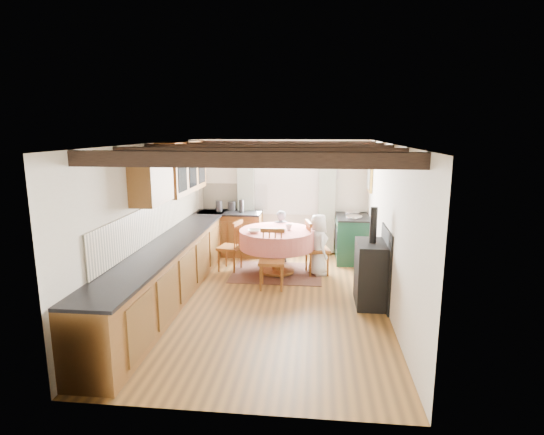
# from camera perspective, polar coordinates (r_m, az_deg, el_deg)

# --- Properties ---
(floor) EXTENTS (3.60, 5.50, 0.00)m
(floor) POSITION_cam_1_polar(r_m,az_deg,el_deg) (6.85, -0.71, -10.83)
(floor) COLOR olive
(floor) RESTS_ON ground
(ceiling) EXTENTS (3.60, 5.50, 0.00)m
(ceiling) POSITION_cam_1_polar(r_m,az_deg,el_deg) (6.33, -0.77, 9.68)
(ceiling) COLOR white
(ceiling) RESTS_ON ground
(wall_back) EXTENTS (3.60, 0.00, 2.40)m
(wall_back) POSITION_cam_1_polar(r_m,az_deg,el_deg) (9.18, 1.28, 2.73)
(wall_back) COLOR silver
(wall_back) RESTS_ON ground
(wall_front) EXTENTS (3.60, 0.00, 2.40)m
(wall_front) POSITION_cam_1_polar(r_m,az_deg,el_deg) (3.88, -5.58, -9.77)
(wall_front) COLOR silver
(wall_front) RESTS_ON ground
(wall_left) EXTENTS (0.00, 5.50, 2.40)m
(wall_left) POSITION_cam_1_polar(r_m,az_deg,el_deg) (6.93, -15.70, -0.60)
(wall_left) COLOR silver
(wall_left) RESTS_ON ground
(wall_right) EXTENTS (0.00, 5.50, 2.40)m
(wall_right) POSITION_cam_1_polar(r_m,az_deg,el_deg) (6.53, 15.16, -1.30)
(wall_right) COLOR silver
(wall_right) RESTS_ON ground
(beam_a) EXTENTS (3.60, 0.16, 0.16)m
(beam_a) POSITION_cam_1_polar(r_m,az_deg,el_deg) (4.36, -3.89, 7.63)
(beam_a) COLOR black
(beam_a) RESTS_ON ceiling
(beam_b) EXTENTS (3.60, 0.16, 0.16)m
(beam_b) POSITION_cam_1_polar(r_m,az_deg,el_deg) (5.35, -2.04, 8.37)
(beam_b) COLOR black
(beam_b) RESTS_ON ceiling
(beam_c) EXTENTS (3.60, 0.16, 0.16)m
(beam_c) POSITION_cam_1_polar(r_m,az_deg,el_deg) (6.34, -0.77, 8.87)
(beam_c) COLOR black
(beam_c) RESTS_ON ceiling
(beam_d) EXTENTS (3.60, 0.16, 0.16)m
(beam_d) POSITION_cam_1_polar(r_m,az_deg,el_deg) (7.33, 0.17, 9.23)
(beam_d) COLOR black
(beam_d) RESTS_ON ceiling
(beam_e) EXTENTS (3.60, 0.16, 0.16)m
(beam_e) POSITION_cam_1_polar(r_m,az_deg,el_deg) (8.33, 0.88, 9.51)
(beam_e) COLOR black
(beam_e) RESTS_ON ceiling
(splash_left) EXTENTS (0.02, 4.50, 0.55)m
(splash_left) POSITION_cam_1_polar(r_m,az_deg,el_deg) (7.19, -14.68, -0.11)
(splash_left) COLOR beige
(splash_left) RESTS_ON wall_left
(splash_back) EXTENTS (1.40, 0.02, 0.55)m
(splash_back) POSITION_cam_1_polar(r_m,az_deg,el_deg) (9.29, -4.90, 2.80)
(splash_back) COLOR beige
(splash_back) RESTS_ON wall_back
(base_cabinet_left) EXTENTS (0.60, 5.30, 0.88)m
(base_cabinet_left) POSITION_cam_1_polar(r_m,az_deg,el_deg) (7.02, -13.06, -6.74)
(base_cabinet_left) COLOR brown
(base_cabinet_left) RESTS_ON floor
(base_cabinet_back) EXTENTS (1.30, 0.60, 0.88)m
(base_cabinet_back) POSITION_cam_1_polar(r_m,az_deg,el_deg) (9.18, -5.45, -2.15)
(base_cabinet_back) COLOR brown
(base_cabinet_back) RESTS_ON floor
(worktop_left) EXTENTS (0.64, 5.30, 0.04)m
(worktop_left) POSITION_cam_1_polar(r_m,az_deg,el_deg) (6.88, -13.08, -3.11)
(worktop_left) COLOR black
(worktop_left) RESTS_ON base_cabinet_left
(worktop_back) EXTENTS (1.30, 0.64, 0.04)m
(worktop_back) POSITION_cam_1_polar(r_m,az_deg,el_deg) (9.06, -5.53, 0.64)
(worktop_back) COLOR black
(worktop_back) RESTS_ON base_cabinet_back
(wall_cabinet_glass) EXTENTS (0.34, 1.80, 0.90)m
(wall_cabinet_glass) POSITION_cam_1_polar(r_m,az_deg,el_deg) (7.88, -11.63, 6.54)
(wall_cabinet_glass) COLOR brown
(wall_cabinet_glass) RESTS_ON wall_left
(wall_cabinet_solid) EXTENTS (0.34, 0.90, 0.70)m
(wall_cabinet_solid) POSITION_cam_1_polar(r_m,az_deg,el_deg) (6.48, -15.60, 4.87)
(wall_cabinet_solid) COLOR brown
(wall_cabinet_solid) RESTS_ON wall_left
(window_frame) EXTENTS (1.34, 0.03, 1.54)m
(window_frame) POSITION_cam_1_polar(r_m,az_deg,el_deg) (9.10, 1.91, 5.20)
(window_frame) COLOR white
(window_frame) RESTS_ON wall_back
(window_pane) EXTENTS (1.20, 0.01, 1.40)m
(window_pane) POSITION_cam_1_polar(r_m,az_deg,el_deg) (9.11, 1.91, 5.20)
(window_pane) COLOR white
(window_pane) RESTS_ON wall_back
(curtain_left) EXTENTS (0.35, 0.10, 2.10)m
(curtain_left) POSITION_cam_1_polar(r_m,az_deg,el_deg) (9.19, -3.45, 2.09)
(curtain_left) COLOR silver
(curtain_left) RESTS_ON wall_back
(curtain_right) EXTENTS (0.35, 0.10, 2.10)m
(curtain_right) POSITION_cam_1_polar(r_m,az_deg,el_deg) (9.06, 7.22, 1.89)
(curtain_right) COLOR silver
(curtain_right) RESTS_ON wall_back
(curtain_rod) EXTENTS (2.00, 0.03, 0.03)m
(curtain_rod) POSITION_cam_1_polar(r_m,az_deg,el_deg) (8.97, 1.90, 8.95)
(curtain_rod) COLOR black
(curtain_rod) RESTS_ON wall_back
(wall_picture) EXTENTS (0.04, 0.50, 0.60)m
(wall_picture) POSITION_cam_1_polar(r_m,az_deg,el_deg) (8.69, 12.79, 5.28)
(wall_picture) COLOR gold
(wall_picture) RESTS_ON wall_right
(wall_plate) EXTENTS (0.30, 0.02, 0.30)m
(wall_plate) POSITION_cam_1_polar(r_m,az_deg,el_deg) (9.06, 7.94, 5.70)
(wall_plate) COLOR silver
(wall_plate) RESTS_ON wall_back
(rug) EXTENTS (1.64, 1.28, 0.01)m
(rug) POSITION_cam_1_polar(r_m,az_deg,el_deg) (8.06, 0.64, -7.28)
(rug) COLOR #532E25
(rug) RESTS_ON floor
(dining_table) EXTENTS (1.36, 1.36, 0.82)m
(dining_table) POSITION_cam_1_polar(r_m,az_deg,el_deg) (7.94, 0.65, -4.52)
(dining_table) COLOR #C97378
(dining_table) RESTS_ON floor
(chair_near) EXTENTS (0.44, 0.46, 0.99)m
(chair_near) POSITION_cam_1_polar(r_m,az_deg,el_deg) (7.18, -0.04, -5.55)
(chair_near) COLOR brown
(chair_near) RESTS_ON floor
(chair_left) EXTENTS (0.51, 0.49, 0.95)m
(chair_left) POSITION_cam_1_polar(r_m,az_deg,el_deg) (8.13, -5.58, -3.69)
(chair_left) COLOR brown
(chair_left) RESTS_ON floor
(chair_right) EXTENTS (0.53, 0.52, 0.99)m
(chair_right) POSITION_cam_1_polar(r_m,az_deg,el_deg) (7.93, 5.99, -3.95)
(chair_right) COLOR brown
(chair_right) RESTS_ON floor
(aga_range) EXTENTS (0.65, 1.01, 0.93)m
(aga_range) POSITION_cam_1_polar(r_m,az_deg,el_deg) (8.86, 10.53, -2.64)
(aga_range) COLOR #123525
(aga_range) RESTS_ON floor
(cast_iron_stove) EXTENTS (0.45, 0.75, 1.49)m
(cast_iron_stove) POSITION_cam_1_polar(r_m,az_deg,el_deg) (6.64, 13.03, -5.03)
(cast_iron_stove) COLOR black
(cast_iron_stove) RESTS_ON floor
(child_far) EXTENTS (0.43, 0.33, 1.05)m
(child_far) POSITION_cam_1_polar(r_m,az_deg,el_deg) (8.55, 1.11, -2.53)
(child_far) COLOR slate
(child_far) RESTS_ON floor
(child_right) EXTENTS (0.51, 0.63, 1.12)m
(child_right) POSITION_cam_1_polar(r_m,az_deg,el_deg) (7.87, 6.08, -3.59)
(child_right) COLOR white
(child_right) RESTS_ON floor
(bowl_a) EXTENTS (0.26, 0.26, 0.06)m
(bowl_a) POSITION_cam_1_polar(r_m,az_deg,el_deg) (7.62, -2.37, -1.80)
(bowl_a) COLOR silver
(bowl_a) RESTS_ON dining_table
(bowl_b) EXTENTS (0.25, 0.25, 0.05)m
(bowl_b) POSITION_cam_1_polar(r_m,az_deg,el_deg) (7.62, 1.21, -1.79)
(bowl_b) COLOR silver
(bowl_b) RESTS_ON dining_table
(cup) EXTENTS (0.11, 0.11, 0.10)m
(cup) POSITION_cam_1_polar(r_m,az_deg,el_deg) (7.83, 2.22, -1.26)
(cup) COLOR silver
(cup) RESTS_ON dining_table
(canister_tall) EXTENTS (0.14, 0.14, 0.23)m
(canister_tall) POSITION_cam_1_polar(r_m,az_deg,el_deg) (9.06, -7.00, 1.49)
(canister_tall) COLOR #262628
(canister_tall) RESTS_ON worktop_back
(canister_wide) EXTENTS (0.17, 0.17, 0.19)m
(canister_wide) POSITION_cam_1_polar(r_m,az_deg,el_deg) (9.17, -5.33, 1.51)
(canister_wide) COLOR #262628
(canister_wide) RESTS_ON worktop_back
(canister_slim) EXTENTS (0.10, 0.10, 0.27)m
(canister_slim) POSITION_cam_1_polar(r_m,az_deg,el_deg) (8.92, -4.05, 1.50)
(canister_slim) COLOR #262628
(canister_slim) RESTS_ON worktop_back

